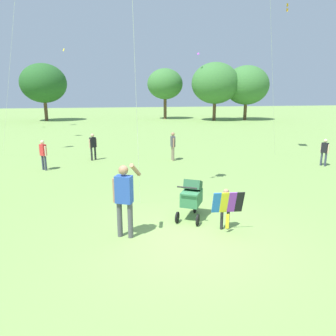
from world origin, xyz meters
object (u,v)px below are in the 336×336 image
Objects in this scene: child_with_butterfly_kite at (226,205)px; person_kid_running at (325,150)px; stroller at (192,196)px; person_red_shirt at (93,145)px; person_back_turned at (43,153)px; kite_orange_delta at (287,0)px; person_sitting_far at (173,144)px; person_adult_flyer at (124,195)px.

person_kid_running reaches higher than child_with_butterfly_kite.
stroller is 0.86× the size of person_red_shirt.
person_back_turned is at bearing 127.21° from stroller.
kite_orange_delta is 6.78× the size of person_kid_running.
person_back_turned is at bearing -174.19° from kite_orange_delta.
person_sitting_far reaches higher than person_red_shirt.
person_adult_flyer reaches higher than person_red_shirt.
person_sitting_far is 1.12× the size of person_kid_running.
person_back_turned reaches higher than person_kid_running.
stroller is 11.71m from kite_orange_delta.
person_red_shirt is at bearing 39.33° from person_back_turned.
stroller is at bearing 23.40° from person_adult_flyer.
person_sitting_far is (2.71, 7.67, -0.21)m from person_adult_flyer.
person_adult_flyer is 1.36× the size of person_red_shirt.
kite_orange_delta is (8.11, 7.97, 6.27)m from person_adult_flyer.
person_red_shirt is at bearing 96.52° from person_adult_flyer.
person_sitting_far reaches higher than person_back_turned.
person_red_shirt is at bearing 177.07° from kite_orange_delta.
kite_orange_delta is 6.05× the size of person_sitting_far.
person_back_turned reaches higher than child_with_butterfly_kite.
stroller is 0.14× the size of kite_orange_delta.
person_adult_flyer is 10.40m from person_kid_running.
person_back_turned is (-11.84, 1.56, 0.04)m from person_kid_running.
child_with_butterfly_kite is 0.58× the size of person_adult_flyer.
person_adult_flyer is 1.29× the size of person_sitting_far.
stroller is at bearing 124.94° from child_with_butterfly_kite.
kite_orange_delta is 11.19m from person_red_shirt.
person_adult_flyer is 12.99m from kite_orange_delta.
person_adult_flyer reaches higher than stroller.
person_kid_running reaches higher than stroller.
kite_orange_delta reaches higher than person_sitting_far.
person_adult_flyer is 8.49m from person_red_shirt.
child_with_butterfly_kite is 0.79× the size of person_back_turned.
stroller is at bearing -131.47° from kite_orange_delta.
kite_orange_delta reaches higher than person_red_shirt.
kite_orange_delta is 6.43× the size of person_back_turned.
person_kid_running is at bearing 32.22° from stroller.
person_kid_running is at bearing -7.48° from person_back_turned.
person_back_turned is (-5.22, 6.94, 0.12)m from child_with_butterfly_kite.
child_with_butterfly_kite is at bearing -125.68° from kite_orange_delta.
person_sitting_far is at bearing 159.14° from person_kid_running.
person_red_shirt is at bearing 109.34° from stroller.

